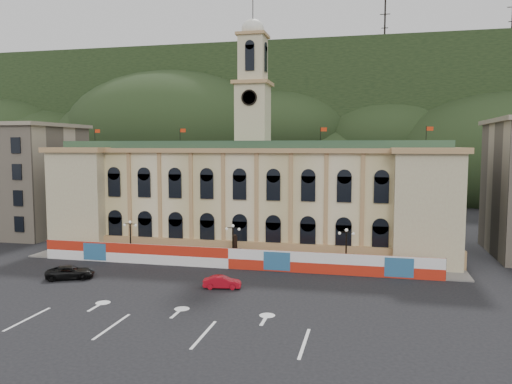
% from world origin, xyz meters
% --- Properties ---
extents(ground, '(260.00, 260.00, 0.00)m').
position_xyz_m(ground, '(0.00, 0.00, 0.00)').
color(ground, black).
rests_on(ground, ground).
extents(lane_markings, '(26.00, 10.00, 0.02)m').
position_xyz_m(lane_markings, '(0.00, -5.00, 0.00)').
color(lane_markings, white).
rests_on(lane_markings, ground).
extents(hill_ridge, '(230.00, 80.00, 64.00)m').
position_xyz_m(hill_ridge, '(0.03, 121.99, 19.48)').
color(hill_ridge, black).
rests_on(hill_ridge, ground).
extents(city_hall, '(56.20, 17.60, 37.10)m').
position_xyz_m(city_hall, '(0.00, 27.63, 7.85)').
color(city_hall, beige).
rests_on(city_hall, ground).
extents(side_building_left, '(21.00, 17.00, 18.60)m').
position_xyz_m(side_building_left, '(-43.00, 30.93, 9.33)').
color(side_building_left, '#B8A68E').
rests_on(side_building_left, ground).
extents(hoarding_fence, '(50.00, 0.44, 2.50)m').
position_xyz_m(hoarding_fence, '(0.06, 15.07, 1.25)').
color(hoarding_fence, red).
rests_on(hoarding_fence, ground).
extents(pavement, '(56.00, 5.50, 0.16)m').
position_xyz_m(pavement, '(0.00, 17.75, 0.08)').
color(pavement, slate).
rests_on(pavement, ground).
extents(statue, '(1.40, 1.40, 3.72)m').
position_xyz_m(statue, '(0.00, 18.00, 1.19)').
color(statue, '#595651').
rests_on(statue, ground).
extents(lamp_left, '(1.96, 0.44, 5.15)m').
position_xyz_m(lamp_left, '(-14.00, 17.00, 3.07)').
color(lamp_left, black).
rests_on(lamp_left, ground).
extents(lamp_center, '(1.96, 0.44, 5.15)m').
position_xyz_m(lamp_center, '(0.00, 17.00, 3.07)').
color(lamp_center, black).
rests_on(lamp_center, ground).
extents(lamp_right, '(1.96, 0.44, 5.15)m').
position_xyz_m(lamp_right, '(14.00, 17.00, 3.07)').
color(lamp_right, black).
rests_on(lamp_right, ground).
extents(red_sedan, '(2.77, 4.44, 1.30)m').
position_xyz_m(red_sedan, '(1.68, 6.70, 0.65)').
color(red_sedan, '#AD0C19').
rests_on(red_sedan, ground).
extents(black_suv, '(6.24, 6.97, 1.45)m').
position_xyz_m(black_suv, '(-16.10, 6.54, 0.72)').
color(black_suv, black).
rests_on(black_suv, ground).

